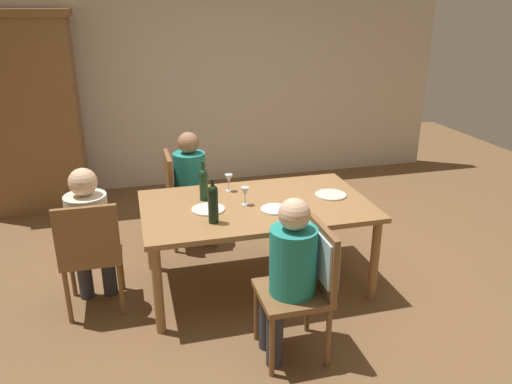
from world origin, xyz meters
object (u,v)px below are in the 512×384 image
at_px(dining_table, 256,212).
at_px(person_man_guest, 193,180).
at_px(dinner_plate_guest_right, 208,209).
at_px(armoire_cabinet, 26,114).
at_px(person_woman_host, 89,228).
at_px(chair_near, 311,273).
at_px(wine_glass_centre, 245,192).
at_px(dinner_plate_host, 331,195).
at_px(wine_glass_near_left, 229,179).
at_px(chair_left_end, 91,250).
at_px(person_man_bearded, 289,268).
at_px(wine_bottle_dark_red, 213,203).
at_px(dinner_plate_guest_left, 275,209).
at_px(wine_bottle_tall_green, 204,183).
at_px(chair_far_left, 182,192).

relative_size(dining_table, person_man_guest, 1.62).
xyz_separation_m(dining_table, dinner_plate_guest_right, (-0.39, -0.03, 0.08)).
bearing_deg(armoire_cabinet, person_woman_host, -72.36).
distance_m(chair_near, wine_glass_centre, 0.97).
bearing_deg(dinner_plate_host, wine_glass_near_left, 157.90).
xyz_separation_m(wine_glass_near_left, wine_glass_centre, (0.06, -0.34, 0.00)).
xyz_separation_m(chair_left_end, dinner_plate_host, (1.94, 0.10, 0.20)).
distance_m(chair_left_end, person_man_bearded, 1.52).
relative_size(armoire_cabinet, wine_bottle_dark_red, 6.48).
relative_size(chair_left_end, dinner_plate_guest_left, 4.11).
relative_size(chair_left_end, chair_near, 1.00).
bearing_deg(chair_near, dining_table, 7.66).
xyz_separation_m(wine_glass_centre, dinner_plate_guest_right, (-0.30, -0.03, -0.10)).
height_order(chair_left_end, wine_bottle_tall_green, wine_bottle_tall_green).
xyz_separation_m(person_man_bearded, wine_bottle_tall_green, (-0.36, 1.11, 0.22)).
distance_m(dining_table, chair_far_left, 1.05).
xyz_separation_m(dining_table, chair_near, (0.12, -0.92, -0.06)).
bearing_deg(wine_bottle_tall_green, chair_left_end, -163.13).
xyz_separation_m(wine_bottle_tall_green, dinner_plate_host, (1.04, -0.17, -0.14)).
xyz_separation_m(armoire_cabinet, chair_left_end, (0.72, -2.38, -0.56)).
height_order(wine_glass_near_left, dinner_plate_host, wine_glass_near_left).
bearing_deg(person_man_bearded, chair_left_end, 56.57).
bearing_deg(wine_glass_centre, dinner_plate_guest_left, -39.26).
bearing_deg(wine_bottle_dark_red, armoire_cabinet, 122.24).
relative_size(wine_glass_centre, dinner_plate_host, 0.58).
bearing_deg(wine_glass_centre, dining_table, 1.16).
xyz_separation_m(chair_near, wine_glass_near_left, (-0.28, 1.26, 0.24)).
bearing_deg(person_man_bearded, wine_glass_centre, 3.98).
bearing_deg(armoire_cabinet, dinner_plate_host, -40.63).
xyz_separation_m(dining_table, person_man_bearded, (-0.03, -0.92, -0.00)).
xyz_separation_m(person_man_bearded, dinner_plate_host, (0.67, 0.93, 0.09)).
bearing_deg(wine_glass_centre, chair_near, -76.91).
height_order(dining_table, dinner_plate_guest_right, dinner_plate_guest_right).
distance_m(dining_table, wine_glass_near_left, 0.41).
distance_m(chair_left_end, chair_far_left, 1.28).
relative_size(chair_left_end, person_man_bearded, 0.82).
bearing_deg(person_man_bearded, wine_glass_near_left, 5.70).
bearing_deg(armoire_cabinet, wine_bottle_dark_red, -57.76).
bearing_deg(wine_glass_near_left, armoire_cabinet, 133.53).
bearing_deg(armoire_cabinet, chair_near, -56.42).
xyz_separation_m(armoire_cabinet, wine_glass_centre, (1.92, -2.29, -0.26)).
bearing_deg(dining_table, wine_glass_near_left, 114.24).
distance_m(armoire_cabinet, chair_left_end, 2.55).
bearing_deg(wine_bottle_tall_green, person_man_bearded, -71.82).
bearing_deg(wine_glass_near_left, chair_far_left, 120.52).
xyz_separation_m(chair_left_end, wine_glass_near_left, (1.14, 0.42, 0.30)).
bearing_deg(person_man_guest, person_man_bearded, 10.98).
distance_m(armoire_cabinet, chair_far_left, 2.12).
bearing_deg(chair_near, person_man_guest, 15.39).
distance_m(chair_near, dinner_plate_guest_right, 1.04).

